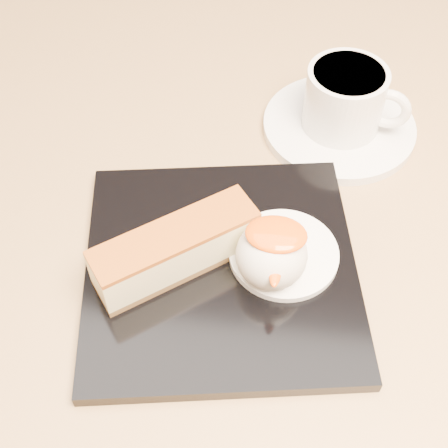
# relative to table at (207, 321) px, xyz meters

# --- Properties ---
(table) EXTENTS (0.80, 0.80, 0.72)m
(table) POSITION_rel_table_xyz_m (0.00, 0.00, 0.00)
(table) COLOR black
(table) RESTS_ON ground
(dessert_plate) EXTENTS (0.26, 0.26, 0.01)m
(dessert_plate) POSITION_rel_table_xyz_m (0.02, -0.04, 0.16)
(dessert_plate) COLOR black
(dessert_plate) RESTS_ON table
(cheesecake) EXTENTS (0.13, 0.11, 0.04)m
(cheesecake) POSITION_rel_table_xyz_m (-0.01, -0.04, 0.19)
(cheesecake) COLOR brown
(cheesecake) RESTS_ON dessert_plate
(cream_smear) EXTENTS (0.09, 0.09, 0.01)m
(cream_smear) POSITION_rel_table_xyz_m (0.07, -0.02, 0.17)
(cream_smear) COLOR white
(cream_smear) RESTS_ON dessert_plate
(ice_cream_scoop) EXTENTS (0.06, 0.06, 0.06)m
(ice_cream_scoop) POSITION_rel_table_xyz_m (0.06, -0.04, 0.19)
(ice_cream_scoop) COLOR white
(ice_cream_scoop) RESTS_ON cream_smear
(mango_sauce) EXTENTS (0.05, 0.04, 0.01)m
(mango_sauce) POSITION_rel_table_xyz_m (0.06, -0.04, 0.22)
(mango_sauce) COLOR #F55307
(mango_sauce) RESTS_ON ice_cream_scoop
(mint_sprig) EXTENTS (0.03, 0.02, 0.00)m
(mint_sprig) POSITION_rel_table_xyz_m (0.04, -0.00, 0.17)
(mint_sprig) COLOR #2B833C
(mint_sprig) RESTS_ON cream_smear
(saucer) EXTENTS (0.15, 0.15, 0.01)m
(saucer) POSITION_rel_table_xyz_m (0.12, 0.14, 0.16)
(saucer) COLOR white
(saucer) RESTS_ON table
(coffee_cup) EXTENTS (0.10, 0.08, 0.06)m
(coffee_cup) POSITION_rel_table_xyz_m (0.12, 0.14, 0.20)
(coffee_cup) COLOR white
(coffee_cup) RESTS_ON saucer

